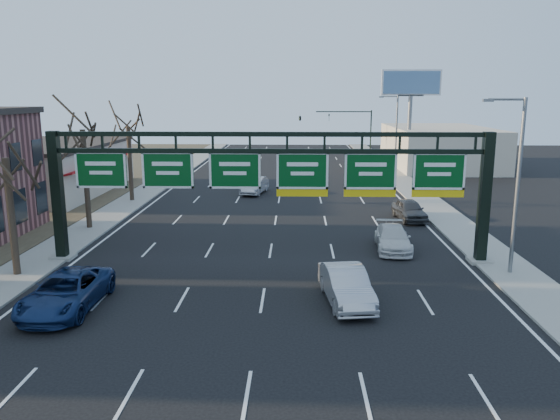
{
  "coord_description": "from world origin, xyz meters",
  "views": [
    {
      "loc": [
        1.48,
        -21.3,
        9.14
      ],
      "look_at": [
        0.66,
        6.63,
        3.2
      ],
      "focal_mm": 35.0,
      "sensor_mm": 36.0,
      "label": 1
    }
  ],
  "objects_px": {
    "sign_gantry": "(272,179)",
    "car_white_wagon": "(393,238)",
    "car_blue_suv": "(66,292)",
    "car_silver_sedan": "(346,286)"
  },
  "relations": [
    {
      "from": "car_silver_sedan",
      "to": "car_blue_suv",
      "type": "bearing_deg",
      "value": 177.31
    },
    {
      "from": "sign_gantry",
      "to": "car_white_wagon",
      "type": "bearing_deg",
      "value": 18.88
    },
    {
      "from": "car_blue_suv",
      "to": "car_silver_sedan",
      "type": "bearing_deg",
      "value": 6.3
    },
    {
      "from": "car_blue_suv",
      "to": "car_white_wagon",
      "type": "xyz_separation_m",
      "value": [
        15.71,
        9.75,
        -0.09
      ]
    },
    {
      "from": "sign_gantry",
      "to": "car_silver_sedan",
      "type": "distance_m",
      "value": 8.12
    },
    {
      "from": "sign_gantry",
      "to": "car_blue_suv",
      "type": "distance_m",
      "value": 11.9
    },
    {
      "from": "car_white_wagon",
      "to": "car_blue_suv",
      "type": "bearing_deg",
      "value": -144.41
    },
    {
      "from": "sign_gantry",
      "to": "car_white_wagon",
      "type": "relative_size",
      "value": 5.09
    },
    {
      "from": "sign_gantry",
      "to": "car_white_wagon",
      "type": "distance_m",
      "value": 8.51
    },
    {
      "from": "car_silver_sedan",
      "to": "car_white_wagon",
      "type": "height_order",
      "value": "car_silver_sedan"
    }
  ]
}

